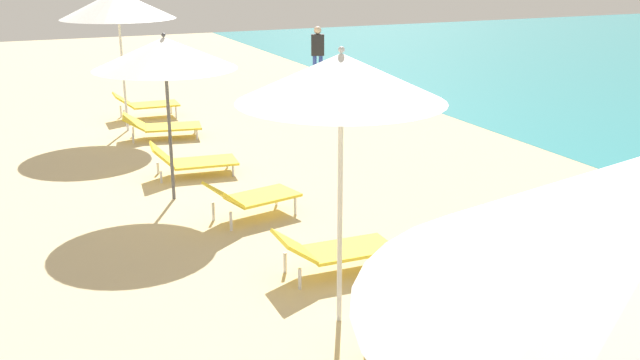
{
  "coord_description": "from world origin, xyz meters",
  "views": [
    {
      "loc": [
        -3.09,
        7.3,
        3.51
      ],
      "look_at": [
        -0.26,
        13.66,
        1.29
      ],
      "focal_mm": 40.03,
      "sensor_mm": 36.0,
      "label": 1
    }
  ],
  "objects": [
    {
      "name": "umbrella_fourth",
      "position": [
        -0.32,
        13.05,
        2.44
      ],
      "size": [
        1.94,
        1.94,
        2.72
      ],
      "color": "silver",
      "rests_on": "ground"
    },
    {
      "name": "lounger_fourth_shoreside",
      "position": [
        0.1,
        14.08,
        0.3
      ],
      "size": [
        1.38,
        0.6,
        0.55
      ],
      "rotation": [
        0.0,
        0.0,
        -0.02
      ],
      "color": "yellow",
      "rests_on": "ground"
    },
    {
      "name": "lounger_fourth_inland",
      "position": [
        0.17,
        12.15,
        0.3
      ],
      "size": [
        1.34,
        0.68,
        0.59
      ],
      "rotation": [
        0.0,
        0.0,
        -0.0
      ],
      "color": "yellow",
      "rests_on": "ground"
    },
    {
      "name": "umbrella_fifth",
      "position": [
        -0.99,
        17.4,
        2.17
      ],
      "size": [
        2.04,
        2.04,
        2.45
      ],
      "color": "#4C4C51",
      "rests_on": "ground"
    },
    {
      "name": "lounger_fifth_shoreside",
      "position": [
        -0.43,
        18.45,
        0.26
      ],
      "size": [
        1.44,
        0.78,
        0.57
      ],
      "rotation": [
        0.0,
        0.0,
        -0.11
      ],
      "color": "yellow",
      "rests_on": "ground"
    },
    {
      "name": "lounger_fifth_inland",
      "position": [
        -0.18,
        16.15,
        0.32
      ],
      "size": [
        1.37,
        0.85,
        0.58
      ],
      "rotation": [
        0.0,
        0.0,
        0.22
      ],
      "color": "yellow",
      "rests_on": "ground"
    },
    {
      "name": "umbrella_farthest",
      "position": [
        -0.87,
        22.09,
        2.54
      ],
      "size": [
        2.26,
        2.26,
        2.88
      ],
      "color": "silver",
      "rests_on": "ground"
    },
    {
      "name": "lounger_farthest_shoreside",
      "position": [
        -0.29,
        23.14,
        0.32
      ],
      "size": [
        1.4,
        0.71,
        0.58
      ],
      "rotation": [
        0.0,
        0.0,
        -0.03
      ],
      "color": "yellow",
      "rests_on": "ground"
    },
    {
      "name": "lounger_farthest_inland",
      "position": [
        -0.36,
        21.16,
        0.26
      ],
      "size": [
        1.6,
        0.92,
        0.5
      ],
      "rotation": [
        0.0,
        0.0,
        -0.18
      ],
      "color": "yellow",
      "rests_on": "ground"
    },
    {
      "name": "person_walking_mid",
      "position": [
        5.0,
        25.62,
        0.96
      ],
      "size": [
        0.42,
        0.34,
        1.59
      ],
      "rotation": [
        0.0,
        0.0,
        1.18
      ],
      "color": "#334CB2",
      "rests_on": "ground"
    }
  ]
}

